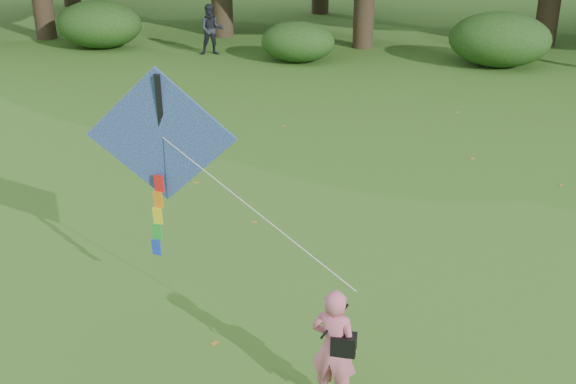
# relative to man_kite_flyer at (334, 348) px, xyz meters

# --- Properties ---
(ground) EXTENTS (100.00, 100.00, 0.00)m
(ground) POSITION_rel_man_kite_flyer_xyz_m (-0.11, 0.97, -0.80)
(ground) COLOR #265114
(ground) RESTS_ON ground
(man_kite_flyer) EXTENTS (0.65, 0.50, 1.60)m
(man_kite_flyer) POSITION_rel_man_kite_flyer_xyz_m (0.00, 0.00, 0.00)
(man_kite_flyer) COLOR #CE617D
(man_kite_flyer) RESTS_ON ground
(bystander_left) EXTENTS (1.09, 0.98, 1.86)m
(bystander_left) POSITION_rel_man_kite_flyer_xyz_m (-7.48, 18.50, 0.13)
(bystander_left) COLOR #20242B
(bystander_left) RESTS_ON ground
(crossbody_bag) EXTENTS (0.43, 0.20, 0.67)m
(crossbody_bag) POSITION_rel_man_kite_flyer_xyz_m (0.12, -0.03, 0.11)
(crossbody_bag) COLOR black
(crossbody_bag) RESTS_ON ground
(flying_kite) EXTENTS (4.01, 2.01, 2.93)m
(flying_kite) POSITION_rel_man_kite_flyer_xyz_m (-2.71, 1.64, 1.90)
(flying_kite) COLOR #2559A0
(flying_kite) RESTS_ON ground
(shrub_band) EXTENTS (39.15, 3.22, 1.88)m
(shrub_band) POSITION_rel_man_kite_flyer_xyz_m (-0.83, 18.57, 0.05)
(shrub_band) COLOR #264919
(shrub_band) RESTS_ON ground
(fallen_leaves) EXTENTS (9.66, 14.29, 0.01)m
(fallen_leaves) POSITION_rel_man_kite_flyer_xyz_m (0.84, 6.05, -0.80)
(fallen_leaves) COLOR olive
(fallen_leaves) RESTS_ON ground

